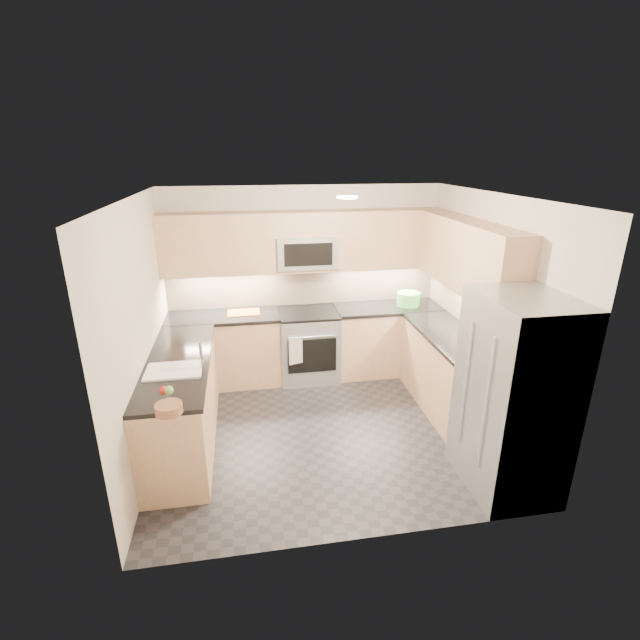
{
  "coord_description": "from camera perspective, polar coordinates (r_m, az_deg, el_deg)",
  "views": [
    {
      "loc": [
        -0.8,
        -4.36,
        2.9
      ],
      "look_at": [
        0.0,
        0.35,
        1.15
      ],
      "focal_mm": 26.0,
      "sensor_mm": 36.0,
      "label": 1
    }
  ],
  "objects": [
    {
      "name": "cutting_board",
      "position": [
        6.03,
        -9.36,
        0.92
      ],
      "size": [
        0.41,
        0.29,
        0.01
      ],
      "primitive_type": "cube",
      "rotation": [
        0.0,
        0.0,
        0.02
      ],
      "color": "orange",
      "rests_on": "countertop_back_left"
    },
    {
      "name": "countertop_back_left",
      "position": [
        6.0,
        -11.86,
        0.41
      ],
      "size": [
        1.42,
        0.63,
        0.04
      ],
      "primitive_type": "cube",
      "color": "black",
      "rests_on": "base_cab_back_left"
    },
    {
      "name": "base_cab_back_right",
      "position": [
        6.45,
        8.18,
        -2.43
      ],
      "size": [
        1.42,
        0.6,
        0.9
      ],
      "primitive_type": "cube",
      "color": "tan",
      "rests_on": "floor"
    },
    {
      "name": "wall_right",
      "position": [
        5.34,
        20.1,
        0.84
      ],
      "size": [
        0.02,
        3.2,
        2.5
      ],
      "primitive_type": "cube",
      "color": "beige",
      "rests_on": "floor"
    },
    {
      "name": "backsplash_right",
      "position": [
        5.72,
        17.85,
        1.79
      ],
      "size": [
        0.01,
        2.3,
        0.51
      ],
      "primitive_type": "cube",
      "color": "tan",
      "rests_on": "wall_right"
    },
    {
      "name": "countertop_right",
      "position": [
        5.43,
        16.17,
        -2.09
      ],
      "size": [
        0.63,
        1.7,
        0.04
      ],
      "primitive_type": "cube",
      "color": "black",
      "rests_on": "base_cab_right"
    },
    {
      "name": "base_cab_back_left",
      "position": [
        6.17,
        -11.55,
        -3.7
      ],
      "size": [
        1.42,
        0.6,
        0.9
      ],
      "primitive_type": "cube",
      "color": "tan",
      "rests_on": "floor"
    },
    {
      "name": "fridge_handle_left",
      "position": [
        4.06,
        19.64,
        -9.85
      ],
      "size": [
        0.02,
        0.02,
        1.2
      ],
      "primitive_type": "cylinder",
      "color": "#B2B5BA",
      "rests_on": "refrigerator"
    },
    {
      "name": "range_cooktop",
      "position": [
        6.03,
        -1.47,
        0.88
      ],
      "size": [
        0.76,
        0.65,
        0.03
      ],
      "primitive_type": "cube",
      "color": "black",
      "rests_on": "gas_range"
    },
    {
      "name": "fridge_handle_right",
      "position": [
        4.34,
        17.4,
        -7.59
      ],
      "size": [
        0.02,
        0.02,
        1.2
      ],
      "primitive_type": "cylinder",
      "color": "#B2B5BA",
      "rests_on": "refrigerator"
    },
    {
      "name": "backsplash_back",
      "position": [
        6.24,
        -1.91,
        4.26
      ],
      "size": [
        3.6,
        0.01,
        0.51
      ],
      "primitive_type": "cube",
      "color": "tan",
      "rests_on": "wall_back"
    },
    {
      "name": "base_cab_peninsula",
      "position": [
        5.05,
        -16.59,
        -9.83
      ],
      "size": [
        0.6,
        2.0,
        0.9
      ],
      "primitive_type": "cube",
      "color": "tan",
      "rests_on": "floor"
    },
    {
      "name": "oven_handle",
      "position": [
        5.77,
        -0.95,
        -2.08
      ],
      "size": [
        0.6,
        0.02,
        0.02
      ],
      "primitive_type": "cylinder",
      "rotation": [
        0.0,
        1.57,
        0.0
      ],
      "color": "#B2B5BA",
      "rests_on": "gas_range"
    },
    {
      "name": "utensil_bowl",
      "position": [
        6.34,
        10.84,
        2.57
      ],
      "size": [
        0.41,
        0.41,
        0.18
      ],
      "primitive_type": "cylinder",
      "rotation": [
        0.0,
        0.0,
        -0.41
      ],
      "color": "#53C356",
      "rests_on": "countertop_back_right"
    },
    {
      "name": "microwave_door",
      "position": [
        5.74,
        -1.42,
        8.04
      ],
      "size": [
        0.6,
        0.01,
        0.28
      ],
      "primitive_type": "cube",
      "color": "black",
      "rests_on": "microwave"
    },
    {
      "name": "base_cab_right",
      "position": [
        5.62,
        15.71,
        -6.53
      ],
      "size": [
        0.6,
        1.7,
        0.9
      ],
      "primitive_type": "cube",
      "color": "tan",
      "rests_on": "floor"
    },
    {
      "name": "gas_range",
      "position": [
        6.19,
        -1.43,
        -3.15
      ],
      "size": [
        0.76,
        0.65,
        0.91
      ],
      "primitive_type": "cube",
      "color": "#A7AAAF",
      "rests_on": "floor"
    },
    {
      "name": "oven_door_glass",
      "position": [
        5.9,
        -0.97,
        -4.44
      ],
      "size": [
        0.62,
        0.02,
        0.45
      ],
      "primitive_type": "cube",
      "color": "black",
      "rests_on": "gas_range"
    },
    {
      "name": "countertop_back_right",
      "position": [
        6.29,
        8.38,
        1.53
      ],
      "size": [
        1.42,
        0.63,
        0.04
      ],
      "primitive_type": "cube",
      "color": "black",
      "rests_on": "base_cab_back_right"
    },
    {
      "name": "microwave",
      "position": [
        5.94,
        -1.71,
        8.44
      ],
      "size": [
        0.76,
        0.4,
        0.4
      ],
      "primitive_type": "cube",
      "color": "#999BA0",
      "rests_on": "upper_cab_back"
    },
    {
      "name": "upper_cab_right",
      "position": [
        5.34,
        17.76,
        7.55
      ],
      "size": [
        0.35,
        1.95,
        0.75
      ],
      "primitive_type": "cube",
      "color": "tan",
      "rests_on": "wall_right"
    },
    {
      "name": "upper_cab_back",
      "position": [
        5.94,
        -1.76,
        9.67
      ],
      "size": [
        3.6,
        0.35,
        0.75
      ],
      "primitive_type": "cube",
      "color": "tan",
      "rests_on": "wall_back"
    },
    {
      "name": "fruit_basket",
      "position": [
        3.92,
        -18.11,
        -10.32
      ],
      "size": [
        0.23,
        0.23,
        0.08
      ],
      "primitive_type": "cylinder",
      "rotation": [
        0.0,
        0.0,
        -0.07
      ],
      "color": "#946245",
      "rests_on": "countertop_peninsula"
    },
    {
      "name": "refrigerator",
      "position": [
        4.4,
        22.73,
        -8.62
      ],
      "size": [
        0.7,
        0.9,
        1.8
      ],
      "primitive_type": "cube",
      "color": "#95979D",
      "rests_on": "floor"
    },
    {
      "name": "sink_basin",
      "position": [
        4.63,
        -17.44,
        -6.73
      ],
      "size": [
        0.52,
        0.38,
        0.16
      ],
      "primitive_type": "cube",
      "color": "white",
      "rests_on": "base_cab_peninsula"
    },
    {
      "name": "floor",
      "position": [
        5.29,
        0.65,
        -13.08
      ],
      "size": [
        3.6,
        3.2,
        0.0
      ],
      "primitive_type": "cube",
      "color": "#222227",
      "rests_on": "ground"
    },
    {
      "name": "dish_towel_check",
      "position": [
        5.79,
        -3.01,
        -3.84
      ],
      "size": [
        0.18,
        0.08,
        0.35
      ],
      "primitive_type": "cube",
      "rotation": [
        0.0,
        0.0,
        0.34
      ],
      "color": "silver",
      "rests_on": "oven_handle"
    },
    {
      "name": "fruit_pear",
      "position": [
        4.02,
        -18.12,
        -8.24
      ],
      "size": [
        0.08,
        0.08,
        0.08
      ],
      "primitive_type": "sphere",
      "color": "#62A446",
      "rests_on": "fruit_basket"
    },
    {
      "name": "ceiling",
      "position": [
        4.45,
        0.78,
        14.97
      ],
      "size": [
        3.6,
        3.2,
        0.02
      ],
      "primitive_type": "cube",
      "color": "beige",
      "rests_on": "wall_back"
    },
    {
      "name": "faucet",
      "position": [
        4.52,
        -14.44,
        -4.32
      ],
      "size": [
        0.03,
        0.03,
        0.28
      ],
      "primitive_type": "cylinder",
      "color": "silver",
      "rests_on": "countertop_peninsula"
    },
    {
      "name": "wall_back",
      "position": [
        6.23,
        -1.92,
        4.76
      ],
      "size": [
        3.6,
        0.02,
        2.5
      ],
      "primitive_type": "cube",
      "color": "beige",
      "rests_on": "floor"
    },
    {
      "name": "countertop_peninsula",
      "position": [
        4.84,
        -17.14,
        -4.98
      ],
      "size": [
        0.63,
        2.0,
        0.04
      ],
      "primitive_type": "cube",
      "color": "black",
      "rests_on": "base_cab_peninsula"
    },
    {
      "name": "wall_left",
      "position": [
        4.77,
        -21.11,
        -1.53
      ],
      "size": [
        0.02,
        3.2,
        2.5
      ],
      "primitive_type": "cube",
      "color": "beige",
      "rests_on": "floor"
    },
    {
      "name": "wall_front",
      "position": [
        3.31,
        5.72,
        -9.84
      ],
      "size": [
        3.6,
        0.02,
        2.5
      ],
      "primitive_type": "cube",
      "color": "beige",
      "rests_on": "floor"
    },
    {
      "name": "fruit_apple",
      "position": [
        4.04,
        -18.67,
        -8.21
      ],
      "size": [
        0.07,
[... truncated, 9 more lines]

